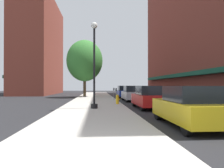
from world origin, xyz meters
The scene contains 13 objects.
ground_plane centered at (4.00, 18.00, 0.00)m, with size 90.00×90.00×0.00m, color #232326.
sidewalk_slab centered at (0.00, 19.00, 0.06)m, with size 4.80×50.00×0.12m, color #B7B2A8.
building_right_brick centered at (14.99, 22.00, 12.81)m, with size 6.80×40.00×25.67m.
building_far_background centered at (-11.01, 37.00, 9.17)m, with size 6.80×18.00×18.38m.
lamppost centered at (0.06, 9.78, 3.20)m, with size 0.48×0.48×5.90m.
fire_hydrant centered at (1.96, 12.91, 0.52)m, with size 0.33×0.26×0.79m.
parking_meter_near centered at (2.05, 17.50, 0.95)m, with size 0.14×0.09×1.31m.
parking_meter_far centered at (2.05, 14.90, 0.95)m, with size 0.14×0.09×1.31m.
tree_near centered at (-1.51, 24.86, 5.20)m, with size 5.10×5.10×8.02m.
car_yellow centered at (4.00, 3.96, 0.81)m, with size 1.80×4.30×1.66m.
car_red centered at (4.00, 10.48, 0.81)m, with size 1.80×4.30×1.66m.
car_silver centered at (4.00, 17.51, 0.81)m, with size 1.80×4.30×1.66m.
car_blue centered at (4.00, 23.88, 0.81)m, with size 1.80×4.30×1.66m.
Camera 1 is at (0.24, -4.13, 1.67)m, focal length 32.56 mm.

